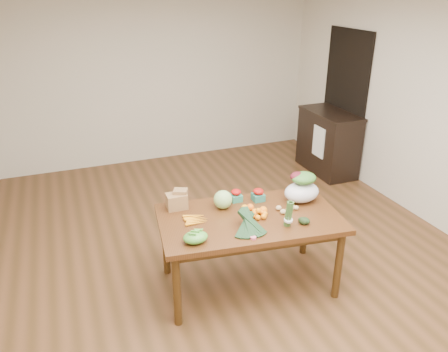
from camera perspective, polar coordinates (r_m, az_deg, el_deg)
name	(u,v)px	position (r m, az deg, el deg)	size (l,w,h in m)	color
floor	(230,251)	(4.85, 0.78, -9.75)	(6.00, 6.00, 0.00)	brown
room_walls	(231,134)	(4.25, 0.88, 5.53)	(5.02, 6.02, 2.70)	beige
dining_table	(249,251)	(4.18, 3.23, -9.78)	(1.64, 0.91, 0.75)	#4D2A11
doorway_dark	(344,102)	(6.87, 15.41, 9.31)	(0.02, 1.00, 2.10)	black
cabinet	(328,142)	(6.83, 13.44, 4.33)	(0.52, 1.02, 0.94)	black
dish_towel	(319,142)	(6.56, 12.25, 4.38)	(0.02, 0.28, 0.45)	white
paper_bag	(177,200)	(4.10, -6.21, -3.10)	(0.25, 0.21, 0.18)	brown
cabbage	(223,200)	(4.08, -0.14, -3.09)	(0.18, 0.18, 0.18)	#B0DB7E
strawberry_basket_a	(236,196)	(4.23, 1.58, -2.67)	(0.10, 0.10, 0.10)	red
strawberry_basket_b	(258,196)	(4.25, 4.48, -2.59)	(0.11, 0.11, 0.10)	#B0180B
orange_a	(245,208)	(4.05, 2.72, -4.21)	(0.07, 0.07, 0.07)	orange
orange_b	(250,207)	(4.07, 3.46, -4.11)	(0.07, 0.07, 0.07)	orange
orange_c	(263,210)	(4.02, 5.16, -4.47)	(0.07, 0.07, 0.07)	orange
mandarin_cluster	(258,212)	(3.98, 4.52, -4.71)	(0.18, 0.18, 0.08)	orange
carrots	(196,219)	(3.92, -3.69, -5.65)	(0.22, 0.19, 0.03)	#FF9F15
snap_pea_bag	(195,237)	(3.60, -3.75, -7.99)	(0.21, 0.16, 0.09)	#5AAD3A
kale_bunch	(250,225)	(3.70, 3.42, -6.34)	(0.32, 0.40, 0.16)	#15301E
asparagus_bundle	(289,214)	(3.80, 8.46, -4.92)	(0.08, 0.08, 0.25)	#4C7D39
potato_a	(283,212)	(4.05, 7.72, -4.63)	(0.06, 0.05, 0.05)	tan
potato_b	(288,210)	(4.09, 8.34, -4.38)	(0.05, 0.04, 0.04)	#CBBF75
potato_c	(293,207)	(4.13, 8.95, -4.07)	(0.06, 0.05, 0.05)	tan
potato_d	(279,208)	(4.10, 7.15, -4.17)	(0.06, 0.05, 0.05)	tan
potato_e	(296,208)	(4.14, 9.42, -4.11)	(0.05, 0.04, 0.04)	tan
avocado_a	(303,221)	(3.91, 10.24, -5.79)	(0.06, 0.09, 0.06)	black
avocado_b	(305,221)	(3.92, 10.58, -5.75)	(0.06, 0.09, 0.06)	black
salad_bag	(302,189)	(4.25, 10.14, -1.62)	(0.35, 0.26, 0.27)	silver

